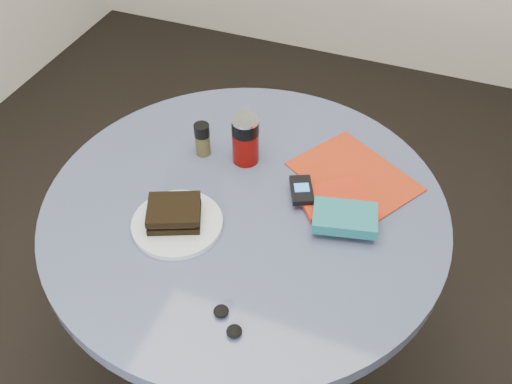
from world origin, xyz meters
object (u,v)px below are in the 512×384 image
(red_book, at_px, (333,198))
(soda_can, at_px, (245,140))
(pepper_grinder, at_px, (202,139))
(magazine, at_px, (354,177))
(table, at_px, (246,246))
(mp3_player, at_px, (302,190))
(headphones, at_px, (228,321))
(novel, at_px, (345,218))
(plate, at_px, (177,224))
(sandwich, at_px, (174,213))

(red_book, bearing_deg, soda_can, 126.21)
(pepper_grinder, relative_size, magazine, 0.32)
(table, relative_size, mp3_player, 9.36)
(pepper_grinder, height_order, red_book, pepper_grinder)
(mp3_player, xyz_separation_m, headphones, (-0.03, -0.40, -0.02))
(red_book, xyz_separation_m, novel, (0.05, -0.07, 0.02))
(plate, xyz_separation_m, red_book, (0.32, 0.21, 0.01))
(table, distance_m, novel, 0.32)
(plate, xyz_separation_m, novel, (0.37, 0.14, 0.03))
(plate, distance_m, mp3_player, 0.31)
(plate, height_order, pepper_grinder, pepper_grinder)
(sandwich, height_order, magazine, sandwich)
(sandwich, height_order, red_book, sandwich)
(soda_can, xyz_separation_m, mp3_player, (0.18, -0.08, -0.04))
(soda_can, distance_m, magazine, 0.30)
(soda_can, relative_size, pepper_grinder, 1.42)
(magazine, bearing_deg, mp3_player, -99.74)
(table, height_order, mp3_player, mp3_player)
(table, bearing_deg, red_book, 22.55)
(plate, height_order, sandwich, sandwich)
(table, xyz_separation_m, red_book, (0.20, 0.08, 0.18))
(magazine, distance_m, novel, 0.18)
(pepper_grinder, xyz_separation_m, headphones, (0.27, -0.47, -0.04))
(plate, distance_m, magazine, 0.47)
(red_book, bearing_deg, magazine, 36.94)
(mp3_player, bearing_deg, sandwich, -142.96)
(magazine, bearing_deg, plate, -106.49)
(pepper_grinder, relative_size, novel, 0.64)
(pepper_grinder, distance_m, novel, 0.44)
(pepper_grinder, bearing_deg, headphones, -59.90)
(novel, bearing_deg, mp3_player, 141.75)
(red_book, bearing_deg, table, 163.72)
(plate, height_order, mp3_player, mp3_player)
(table, height_order, pepper_grinder, pepper_grinder)
(plate, distance_m, novel, 0.39)
(novel, bearing_deg, red_book, 109.44)
(plate, relative_size, red_book, 1.33)
(magazine, relative_size, mp3_player, 2.77)
(mp3_player, bearing_deg, pepper_grinder, 167.33)
(soda_can, xyz_separation_m, pepper_grinder, (-0.12, -0.02, -0.02))
(table, relative_size, sandwich, 6.53)
(table, xyz_separation_m, plate, (-0.12, -0.13, 0.17))
(plate, relative_size, pepper_grinder, 2.27)
(magazine, distance_m, headphones, 0.54)
(soda_can, bearing_deg, sandwich, -104.44)
(magazine, height_order, red_book, red_book)
(pepper_grinder, distance_m, mp3_player, 0.31)
(plate, relative_size, novel, 1.45)
(sandwich, xyz_separation_m, novel, (0.38, 0.13, -0.00))
(novel, bearing_deg, soda_can, 142.21)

